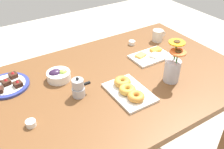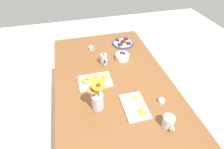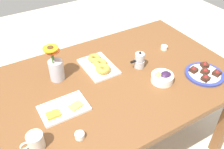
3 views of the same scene
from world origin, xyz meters
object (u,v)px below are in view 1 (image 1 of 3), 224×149
at_px(croissant_platter, 129,90).
at_px(dessert_plate, 7,85).
at_px(coffee_mug, 158,35).
at_px(cheese_platter, 150,56).
at_px(flower_vase, 173,68).
at_px(dining_table, 112,92).
at_px(jam_cup_honey, 31,123).
at_px(grape_bowl, 58,75).
at_px(jam_cup_berry, 132,43).
at_px(moka_pot, 78,88).

xyz_separation_m(croissant_platter, dessert_plate, (-0.54, 0.42, -0.01)).
height_order(coffee_mug, croissant_platter, coffee_mug).
xyz_separation_m(cheese_platter, flower_vase, (-0.07, -0.27, 0.08)).
xyz_separation_m(dining_table, dessert_plate, (-0.53, 0.26, 0.10)).
distance_m(dining_table, dessert_plate, 0.60).
bearing_deg(croissant_platter, jam_cup_honey, 175.07).
relative_size(grape_bowl, croissant_platter, 0.49).
distance_m(grape_bowl, flower_vase, 0.66).
bearing_deg(dessert_plate, coffee_mug, -0.79).
bearing_deg(dessert_plate, cheese_platter, -11.17).
height_order(jam_cup_honey, flower_vase, flower_vase).
bearing_deg(flower_vase, dessert_plate, 151.43).
bearing_deg(jam_cup_berry, cheese_platter, -90.52).
bearing_deg(flower_vase, jam_cup_honey, 174.49).
distance_m(coffee_mug, moka_pot, 0.83).
xyz_separation_m(dessert_plate, flower_vase, (0.82, -0.45, 0.07)).
xyz_separation_m(jam_cup_honey, flower_vase, (0.80, -0.08, 0.07)).
relative_size(flower_vase, moka_pot, 2.07).
bearing_deg(cheese_platter, jam_cup_berry, 89.48).
relative_size(dining_table, jam_cup_honey, 33.33).
bearing_deg(cheese_platter, grape_bowl, 172.20).
bearing_deg(croissant_platter, dining_table, 94.15).
bearing_deg(jam_cup_honey, moka_pot, 16.03).
distance_m(coffee_mug, dessert_plate, 1.09).
xyz_separation_m(croissant_platter, jam_cup_berry, (0.35, 0.45, -0.01)).
bearing_deg(croissant_platter, dessert_plate, 142.58).
relative_size(coffee_mug, cheese_platter, 0.44).
relative_size(dining_table, moka_pot, 13.45).
distance_m(dining_table, cheese_platter, 0.38).
xyz_separation_m(jam_cup_berry, flower_vase, (-0.07, -0.49, 0.07)).
distance_m(dining_table, jam_cup_berry, 0.48).
height_order(grape_bowl, cheese_platter, grape_bowl).
relative_size(cheese_platter, jam_cup_honey, 5.42).
xyz_separation_m(jam_cup_berry, moka_pot, (-0.59, -0.33, 0.03)).
height_order(croissant_platter, moka_pot, moka_pot).
bearing_deg(coffee_mug, grape_bowl, -174.68).
distance_m(grape_bowl, dessert_plate, 0.29).
relative_size(dining_table, jam_cup_berry, 33.33).
distance_m(croissant_platter, moka_pot, 0.27).
distance_m(coffee_mug, flower_vase, 0.51).
height_order(grape_bowl, moka_pot, moka_pot).
bearing_deg(flower_vase, coffee_mug, 58.08).
xyz_separation_m(grape_bowl, moka_pot, (0.03, -0.20, 0.02)).
distance_m(dining_table, flower_vase, 0.38).
xyz_separation_m(dining_table, croissant_platter, (0.01, -0.15, 0.11)).
bearing_deg(dining_table, cheese_platter, 13.72).
relative_size(dining_table, dessert_plate, 6.53).
bearing_deg(croissant_platter, cheese_platter, 34.41).
xyz_separation_m(dining_table, jam_cup_berry, (0.36, 0.30, 0.10)).
bearing_deg(grape_bowl, moka_pot, -80.10).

